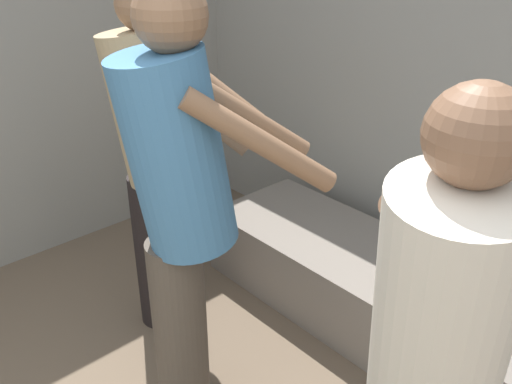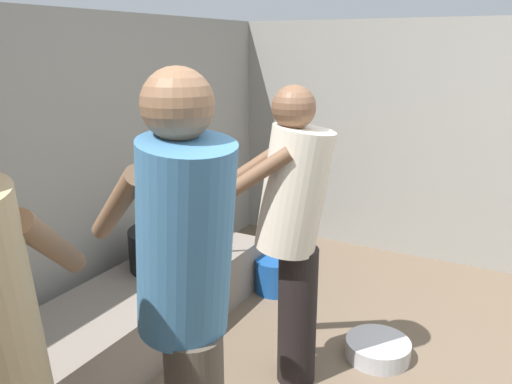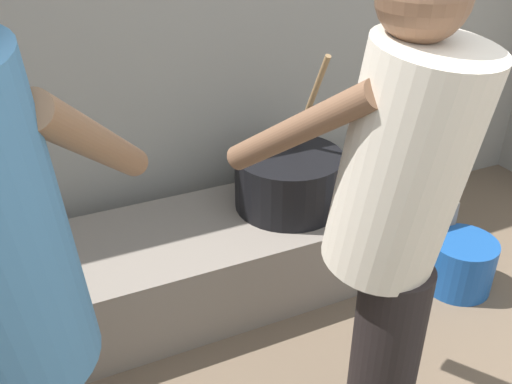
% 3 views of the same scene
% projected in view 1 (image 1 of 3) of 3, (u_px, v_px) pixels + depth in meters
% --- Properties ---
extents(hearth_ledge, '(2.60, 0.60, 0.36)m').
position_uv_depth(hearth_ledge, '(450.00, 332.00, 2.40)').
color(hearth_ledge, slate).
rests_on(hearth_ledge, ground_plane).
extents(cook_in_cream_shirt, '(0.54, 0.72, 1.54)m').
position_uv_depth(cook_in_cream_shirt, '(433.00, 365.00, 1.28)').
color(cook_in_cream_shirt, black).
rests_on(cook_in_cream_shirt, ground_plane).
extents(cook_in_blue_shirt, '(0.61, 0.75, 1.65)m').
position_uv_depth(cook_in_blue_shirt, '(181.00, 202.00, 1.83)').
color(cook_in_blue_shirt, '#4C4238').
rests_on(cook_in_blue_shirt, ground_plane).
extents(cook_in_tan_shirt, '(0.73, 0.64, 1.60)m').
position_uv_depth(cook_in_tan_shirt, '(154.00, 146.00, 2.36)').
color(cook_in_tan_shirt, black).
rests_on(cook_in_tan_shirt, ground_plane).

